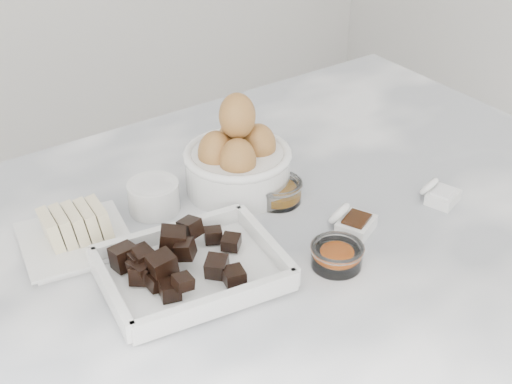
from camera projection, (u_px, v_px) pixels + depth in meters
marble_slab at (257, 240)px, 1.03m from camera, size 1.20×0.80×0.04m
chocolate_dish at (192, 265)px, 0.91m from camera, size 0.25×0.20×0.06m
butter_plate at (72, 234)px, 0.97m from camera, size 0.17×0.17×0.06m
sugar_ramekin at (154, 195)px, 1.05m from camera, size 0.08×0.08×0.05m
egg_bowl at (237, 159)px, 1.08m from camera, size 0.17×0.17×0.16m
honey_bowl at (277, 191)px, 1.07m from camera, size 0.08×0.08×0.03m
zest_bowl at (337, 254)px, 0.94m from camera, size 0.07×0.07×0.03m
vanilla_spoon at (352, 222)px, 1.01m from camera, size 0.07×0.08×0.04m
salt_spoon at (439, 194)px, 1.07m from camera, size 0.06×0.07×0.04m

